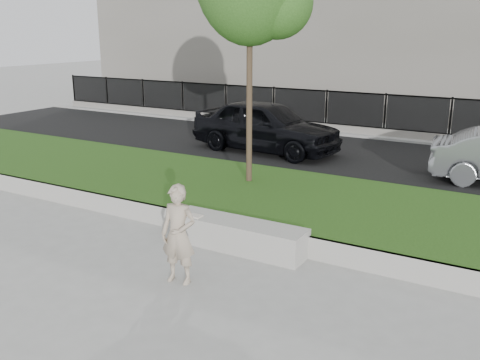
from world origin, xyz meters
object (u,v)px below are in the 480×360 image
Objects in this scene: stone_bench at (238,235)px; book at (195,216)px; car_dark at (266,126)px; man at (179,234)px.

stone_bench is 10.20× the size of book.
book is 0.05× the size of car_dark.
stone_bench is at bearing 76.60° from man.
car_dark reaches higher than book.
car_dark is (-3.15, 7.11, 0.60)m from stone_bench.
book is (-0.80, -0.17, 0.27)m from stone_bench.
car_dark is at bearing 100.69° from man.
book reaches higher than stone_bench.
book is (-0.67, 1.40, -0.25)m from man.
man is 1.57m from book.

